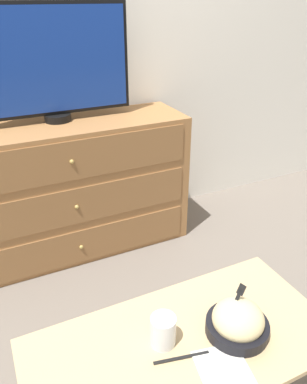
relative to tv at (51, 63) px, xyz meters
name	(u,v)px	position (x,y,z in m)	size (l,w,h in m)	color
ground_plane	(85,223)	(0.14, 0.17, -1.15)	(12.00, 12.00, 0.00)	#70665B
wall_back	(64,29)	(0.14, 0.20, 0.15)	(12.00, 0.05, 2.60)	white
dresser	(67,191)	(-0.01, -0.07, -0.74)	(1.47, 0.45, 0.83)	#9E6B3D
tv	(51,63)	(0.00, 0.00, 0.00)	(0.87, 0.15, 0.62)	black
coffee_table	(183,357)	(0.05, -1.40, -0.75)	(1.02, 0.51, 0.47)	tan
takeout_bowl	(238,322)	(0.23, -1.44, -0.63)	(0.21, 0.21, 0.16)	black
drink_cup	(163,332)	(-0.01, -1.37, -0.63)	(0.08, 0.08, 0.11)	beige
napkin	(223,368)	(0.11, -1.54, -0.68)	(0.18, 0.18, 0.00)	silver
knife	(181,358)	(0.01, -1.45, -0.68)	(0.18, 0.05, 0.01)	black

